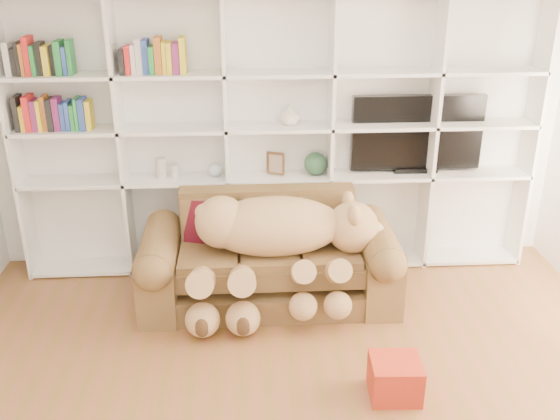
{
  "coord_description": "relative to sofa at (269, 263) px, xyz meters",
  "views": [
    {
      "loc": [
        -0.31,
        -2.8,
        2.72
      ],
      "look_at": [
        -0.03,
        1.63,
        0.82
      ],
      "focal_mm": 40.0,
      "sensor_mm": 36.0,
      "label": 1
    }
  ],
  "objects": [
    {
      "name": "wall_back",
      "position": [
        0.12,
        0.79,
        1.03
      ],
      "size": [
        5.0,
        0.02,
        2.7
      ],
      "primitive_type": "cube",
      "color": "white",
      "rests_on": "floor"
    },
    {
      "name": "snow_globe",
      "position": [
        -0.43,
        0.6,
        0.6
      ],
      "size": [
        0.12,
        0.12,
        0.12
      ],
      "primitive_type": "sphere",
      "color": "silver",
      "rests_on": "bookshelf"
    },
    {
      "name": "green_vase",
      "position": [
        0.44,
        0.6,
        0.64
      ],
      "size": [
        0.2,
        0.2,
        0.2
      ],
      "primitive_type": "sphere",
      "color": "#295134",
      "rests_on": "bookshelf"
    },
    {
      "name": "shelf_vase",
      "position": [
        0.21,
        0.6,
        1.08
      ],
      "size": [
        0.17,
        0.17,
        0.18
      ],
      "primitive_type": "imported",
      "rotation": [
        0.0,
        0.0,
        0.02
      ],
      "color": "beige",
      "rests_on": "bookshelf"
    },
    {
      "name": "teddy_bear",
      "position": [
        0.05,
        -0.17,
        0.28
      ],
      "size": [
        1.58,
        0.85,
        0.92
      ],
      "rotation": [
        0.0,
        0.0,
        0.08
      ],
      "color": "tan",
      "rests_on": "sofa"
    },
    {
      "name": "throw_pillow",
      "position": [
        -0.49,
        0.14,
        0.3
      ],
      "size": [
        0.42,
        0.31,
        0.39
      ],
      "primitive_type": "cube",
      "rotation": [
        -0.24,
        0.0,
        -0.29
      ],
      "color": "#570F19",
      "rests_on": "sofa"
    },
    {
      "name": "picture_frame",
      "position": [
        0.09,
        0.6,
        0.65
      ],
      "size": [
        0.16,
        0.08,
        0.2
      ],
      "primitive_type": "cube",
      "rotation": [
        0.0,
        0.0,
        -0.37
      ],
      "color": "#53351C",
      "rests_on": "bookshelf"
    },
    {
      "name": "sofa",
      "position": [
        0.0,
        0.0,
        0.0
      ],
      "size": [
        2.05,
        0.88,
        0.86
      ],
      "color": "brown",
      "rests_on": "floor"
    },
    {
      "name": "figurine_short",
      "position": [
        -0.78,
        0.6,
        0.6
      ],
      "size": [
        0.08,
        0.08,
        0.11
      ],
      "primitive_type": "cylinder",
      "rotation": [
        0.0,
        0.0,
        -0.21
      ],
      "color": "beige",
      "rests_on": "bookshelf"
    },
    {
      "name": "bookshelf",
      "position": [
        -0.12,
        0.66,
        0.98
      ],
      "size": [
        4.43,
        0.35,
        2.4
      ],
      "color": "white",
      "rests_on": "floor"
    },
    {
      "name": "figurine_tall",
      "position": [
        -0.9,
        0.6,
        0.63
      ],
      "size": [
        0.12,
        0.12,
        0.18
      ],
      "primitive_type": "cylinder",
      "rotation": [
        0.0,
        0.0,
        -0.39
      ],
      "color": "beige",
      "rests_on": "bookshelf"
    },
    {
      "name": "gift_box",
      "position": [
        0.76,
        -1.27,
        -0.2
      ],
      "size": [
        0.34,
        0.32,
        0.26
      ],
      "primitive_type": "cube",
      "rotation": [
        0.0,
        0.0,
        -0.05
      ],
      "color": "#B02B17",
      "rests_on": "floor"
    },
    {
      "name": "tv",
      "position": [
        1.32,
        0.65,
        0.88
      ],
      "size": [
        1.15,
        0.18,
        0.68
      ],
      "color": "black",
      "rests_on": "bookshelf"
    }
  ]
}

